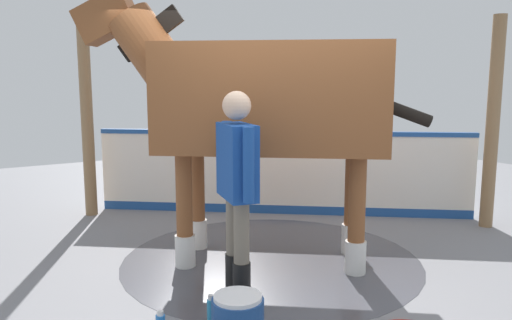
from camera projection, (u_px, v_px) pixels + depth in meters
ground_plane at (284, 275)px, 4.82m from camera, size 16.00×16.00×0.02m
wet_patch at (271, 259)px, 5.20m from camera, size 3.04×3.04×0.00m
barrier_wall at (282, 176)px, 6.95m from camera, size 3.23×4.07×1.16m
roof_post_near at (87, 120)px, 6.78m from camera, size 0.16×0.16×2.61m
roof_post_far at (493, 124)px, 6.21m from camera, size 0.16×0.16×2.61m
horse at (261, 101)px, 4.97m from camera, size 2.41×2.89×2.73m
handler at (237, 180)px, 4.14m from camera, size 0.68×0.33×1.74m
wash_bucket at (238, 316)px, 3.62m from camera, size 0.38×0.38×0.31m
bottle_shampoo at (211, 309)px, 3.85m from camera, size 0.06×0.06×0.21m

